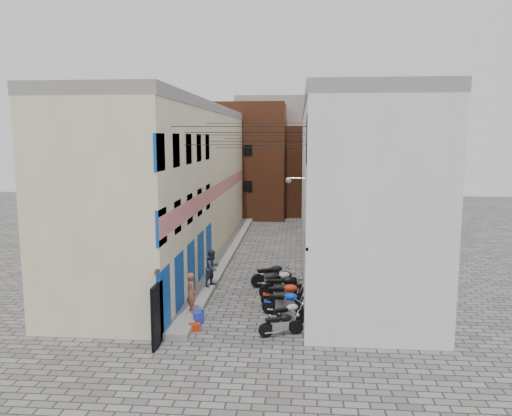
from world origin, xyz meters
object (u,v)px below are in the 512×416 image
(person_a, at_px, (192,292))
(water_jug_near, at_px, (197,319))
(motorcycle_b, at_px, (288,313))
(motorcycle_e, at_px, (283,285))
(red_crate, at_px, (195,327))
(motorcycle_c, at_px, (286,301))
(motorcycle_g, at_px, (272,274))
(motorcycle_a, at_px, (281,323))
(motorcycle_f, at_px, (280,280))
(person_b, at_px, (213,268))
(water_jug_far, at_px, (200,315))
(motorcycle_d, at_px, (285,293))

(person_a, xyz_separation_m, water_jug_near, (0.37, -0.76, -0.79))
(motorcycle_b, relative_size, person_a, 1.08)
(motorcycle_e, xyz_separation_m, red_crate, (-3.16, -3.92, -0.49))
(motorcycle_c, height_order, motorcycle_e, motorcycle_e)
(motorcycle_g, bearing_deg, motorcycle_e, -6.05)
(motorcycle_a, xyz_separation_m, motorcycle_g, (-0.65, 6.00, 0.12))
(motorcycle_c, xyz_separation_m, motorcycle_f, (-0.33, 2.85, 0.02))
(water_jug_near, bearing_deg, motorcycle_b, 5.04)
(person_b, relative_size, water_jug_far, 3.46)
(motorcycle_b, distance_m, motorcycle_e, 3.11)
(motorcycle_a, height_order, motorcycle_f, motorcycle_f)
(motorcycle_c, distance_m, red_crate, 3.88)
(motorcycle_g, bearing_deg, motorcycle_d, -9.74)
(person_a, bearing_deg, motorcycle_b, -126.78)
(motorcycle_c, distance_m, motorcycle_e, 1.95)
(motorcycle_a, bearing_deg, motorcycle_g, 166.22)
(motorcycle_a, bearing_deg, motorcycle_f, 162.51)
(motorcycle_b, xyz_separation_m, person_b, (-3.59, 3.99, 0.61))
(motorcycle_a, xyz_separation_m, motorcycle_c, (0.11, 2.19, 0.07))
(motorcycle_e, relative_size, red_crate, 5.13)
(person_b, bearing_deg, red_crate, -149.74)
(motorcycle_c, distance_m, water_jug_near, 3.64)
(person_b, bearing_deg, water_jug_far, -148.94)
(motorcycle_d, xyz_separation_m, water_jug_far, (-3.26, -1.95, -0.35))
(motorcycle_f, height_order, water_jug_far, motorcycle_f)
(motorcycle_g, height_order, person_b, person_b)
(motorcycle_g, xyz_separation_m, red_crate, (-2.56, -5.78, -0.48))
(motorcycle_b, relative_size, motorcycle_g, 0.82)
(motorcycle_a, relative_size, motorcycle_e, 0.78)
(person_a, relative_size, red_crate, 3.82)
(water_jug_near, distance_m, red_crate, 0.53)
(motorcycle_d, bearing_deg, motorcycle_e, 179.92)
(motorcycle_a, height_order, motorcycle_b, motorcycle_b)
(motorcycle_b, distance_m, person_b, 5.40)
(motorcycle_a, relative_size, motorcycle_d, 0.81)
(person_b, xyz_separation_m, water_jug_near, (0.15, -4.29, -0.84))
(motorcycle_b, height_order, person_b, person_b)
(motorcycle_g, xyz_separation_m, person_a, (-2.93, -4.50, 0.44))
(motorcycle_e, relative_size, motorcycle_g, 1.02)
(motorcycle_f, bearing_deg, person_b, -123.35)
(person_a, bearing_deg, motorcycle_e, -83.12)
(person_b, xyz_separation_m, water_jug_far, (0.17, -3.87, -0.86))
(person_a, distance_m, water_jug_near, 1.16)
(motorcycle_a, distance_m, red_crate, 3.24)
(motorcycle_d, xyz_separation_m, motorcycle_g, (-0.72, 2.89, 0.01))
(water_jug_far, height_order, red_crate, water_jug_far)
(motorcycle_a, xyz_separation_m, motorcycle_e, (-0.06, 4.13, 0.13))
(motorcycle_b, height_order, motorcycle_g, motorcycle_g)
(water_jug_far, bearing_deg, motorcycle_c, 17.34)
(motorcycle_e, bearing_deg, person_b, -111.06)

